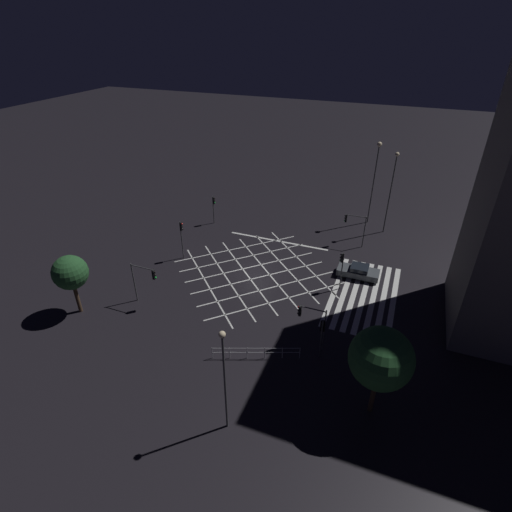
{
  "coord_description": "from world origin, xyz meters",
  "views": [
    {
      "loc": [
        -32.19,
        -12.65,
        22.61
      ],
      "look_at": [
        0.0,
        0.0,
        1.9
      ],
      "focal_mm": 28.0,
      "sensor_mm": 36.0,
      "label": 1
    }
  ],
  "objects_px": {
    "traffic_light_nw_cross": "(145,277)",
    "traffic_light_median_north": "(182,233)",
    "traffic_light_se_cross": "(354,223)",
    "waiting_car": "(358,271)",
    "street_lamp_west": "(224,370)",
    "street_tree_far": "(70,273)",
    "street_lamp_east": "(376,166)",
    "traffic_light_sw_main": "(322,331)",
    "traffic_light_sw_cross": "(310,318)",
    "street_tree_near": "(381,359)",
    "traffic_light_median_south": "(342,264)",
    "traffic_light_ne_cross": "(214,204)",
    "street_lamp_far": "(392,181)"
  },
  "relations": [
    {
      "from": "street_tree_far",
      "to": "traffic_light_sw_cross",
      "type": "bearing_deg",
      "value": -81.07
    },
    {
      "from": "traffic_light_sw_main",
      "to": "street_lamp_west",
      "type": "distance_m",
      "value": 9.54
    },
    {
      "from": "traffic_light_nw_cross",
      "to": "traffic_light_median_north",
      "type": "xyz_separation_m",
      "value": [
        8.24,
        1.14,
        0.15
      ]
    },
    {
      "from": "traffic_light_median_north",
      "to": "street_tree_near",
      "type": "height_order",
      "value": "street_tree_near"
    },
    {
      "from": "traffic_light_sw_main",
      "to": "waiting_car",
      "type": "bearing_deg",
      "value": -4.49
    },
    {
      "from": "street_lamp_west",
      "to": "street_tree_far",
      "type": "bearing_deg",
      "value": 71.22
    },
    {
      "from": "traffic_light_nw_cross",
      "to": "traffic_light_median_south",
      "type": "bearing_deg",
      "value": 28.92
    },
    {
      "from": "street_lamp_east",
      "to": "waiting_car",
      "type": "bearing_deg",
      "value": -176.19
    },
    {
      "from": "waiting_car",
      "to": "traffic_light_se_cross",
      "type": "bearing_deg",
      "value": -74.24
    },
    {
      "from": "traffic_light_sw_cross",
      "to": "traffic_light_se_cross",
      "type": "relative_size",
      "value": 1.02
    },
    {
      "from": "traffic_light_ne_cross",
      "to": "street_lamp_far",
      "type": "height_order",
      "value": "street_lamp_far"
    },
    {
      "from": "traffic_light_nw_cross",
      "to": "traffic_light_se_cross",
      "type": "relative_size",
      "value": 1.05
    },
    {
      "from": "street_tree_near",
      "to": "traffic_light_ne_cross",
      "type": "bearing_deg",
      "value": 45.95
    },
    {
      "from": "traffic_light_median_north",
      "to": "traffic_light_se_cross",
      "type": "bearing_deg",
      "value": 30.3
    },
    {
      "from": "street_lamp_east",
      "to": "traffic_light_se_cross",
      "type": "bearing_deg",
      "value": 172.28
    },
    {
      "from": "traffic_light_median_south",
      "to": "street_tree_near",
      "type": "height_order",
      "value": "street_tree_near"
    },
    {
      "from": "street_lamp_far",
      "to": "street_tree_far",
      "type": "relative_size",
      "value": 1.76
    },
    {
      "from": "street_tree_far",
      "to": "street_lamp_east",
      "type": "bearing_deg",
      "value": -37.48
    },
    {
      "from": "traffic_light_sw_cross",
      "to": "street_tree_near",
      "type": "xyz_separation_m",
      "value": [
        -4.4,
        -5.46,
        1.87
      ]
    },
    {
      "from": "traffic_light_se_cross",
      "to": "traffic_light_nw_cross",
      "type": "bearing_deg",
      "value": 49.37
    },
    {
      "from": "street_lamp_west",
      "to": "street_tree_near",
      "type": "height_order",
      "value": "street_lamp_west"
    },
    {
      "from": "traffic_light_sw_cross",
      "to": "traffic_light_median_south",
      "type": "height_order",
      "value": "traffic_light_median_south"
    },
    {
      "from": "traffic_light_ne_cross",
      "to": "traffic_light_sw_cross",
      "type": "relative_size",
      "value": 0.93
    },
    {
      "from": "street_tree_near",
      "to": "waiting_car",
      "type": "xyz_separation_m",
      "value": [
        15.95,
        3.36,
        -4.14
      ]
    },
    {
      "from": "traffic_light_sw_main",
      "to": "street_tree_near",
      "type": "relative_size",
      "value": 0.52
    },
    {
      "from": "traffic_light_nw_cross",
      "to": "traffic_light_median_north",
      "type": "relative_size",
      "value": 0.92
    },
    {
      "from": "waiting_car",
      "to": "traffic_light_sw_main",
      "type": "bearing_deg",
      "value": 85.51
    },
    {
      "from": "street_lamp_east",
      "to": "traffic_light_ne_cross",
      "type": "bearing_deg",
      "value": 112.23
    },
    {
      "from": "street_lamp_east",
      "to": "street_tree_near",
      "type": "bearing_deg",
      "value": -171.7
    },
    {
      "from": "traffic_light_sw_main",
      "to": "traffic_light_se_cross",
      "type": "relative_size",
      "value": 0.92
    },
    {
      "from": "street_tree_near",
      "to": "street_lamp_west",
      "type": "bearing_deg",
      "value": 118.82
    },
    {
      "from": "traffic_light_ne_cross",
      "to": "street_lamp_east",
      "type": "xyz_separation_m",
      "value": [
        7.41,
        -18.14,
        4.87
      ]
    },
    {
      "from": "traffic_light_se_cross",
      "to": "waiting_car",
      "type": "relative_size",
      "value": 0.92
    },
    {
      "from": "traffic_light_ne_cross",
      "to": "traffic_light_se_cross",
      "type": "bearing_deg",
      "value": 2.16
    },
    {
      "from": "traffic_light_se_cross",
      "to": "traffic_light_median_south",
      "type": "relative_size",
      "value": 0.96
    },
    {
      "from": "street_lamp_far",
      "to": "waiting_car",
      "type": "bearing_deg",
      "value": 173.23
    },
    {
      "from": "traffic_light_nw_cross",
      "to": "traffic_light_ne_cross",
      "type": "height_order",
      "value": "traffic_light_nw_cross"
    },
    {
      "from": "traffic_light_median_north",
      "to": "street_lamp_west",
      "type": "distance_m",
      "value": 21.86
    },
    {
      "from": "traffic_light_nw_cross",
      "to": "street_tree_near",
      "type": "bearing_deg",
      "value": -12.21
    },
    {
      "from": "traffic_light_ne_cross",
      "to": "waiting_car",
      "type": "relative_size",
      "value": 0.88
    },
    {
      "from": "traffic_light_ne_cross",
      "to": "street_lamp_far",
      "type": "xyz_separation_m",
      "value": [
        5.45,
        -20.34,
        3.99
      ]
    },
    {
      "from": "traffic_light_sw_main",
      "to": "traffic_light_median_north",
      "type": "relative_size",
      "value": 0.81
    },
    {
      "from": "street_tree_near",
      "to": "street_tree_far",
      "type": "bearing_deg",
      "value": 87.22
    },
    {
      "from": "street_lamp_west",
      "to": "street_lamp_far",
      "type": "relative_size",
      "value": 0.81
    },
    {
      "from": "traffic_light_sw_main",
      "to": "traffic_light_sw_cross",
      "type": "bearing_deg",
      "value": 56.33
    },
    {
      "from": "traffic_light_se_cross",
      "to": "traffic_light_sw_main",
      "type": "bearing_deg",
      "value": 92.53
    },
    {
      "from": "traffic_light_ne_cross",
      "to": "traffic_light_median_south",
      "type": "height_order",
      "value": "traffic_light_median_south"
    },
    {
      "from": "traffic_light_nw_cross",
      "to": "waiting_car",
      "type": "height_order",
      "value": "traffic_light_nw_cross"
    },
    {
      "from": "traffic_light_sw_cross",
      "to": "street_tree_far",
      "type": "relative_size",
      "value": 0.7
    },
    {
      "from": "street_lamp_far",
      "to": "street_tree_far",
      "type": "xyz_separation_m",
      "value": [
        -25.85,
        23.53,
        -2.5
      ]
    }
  ]
}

